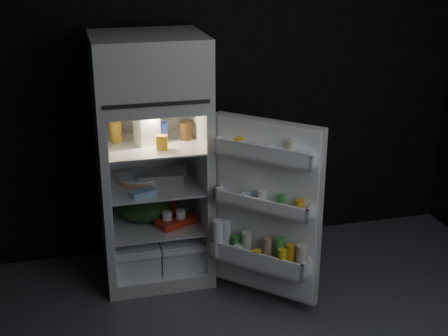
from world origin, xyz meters
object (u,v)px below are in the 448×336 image
object	(u,v)px
refrigerator	(151,151)
milk_jug	(147,127)
egg_carton	(161,179)
yogurt_tray	(175,222)
fridge_door	(265,214)

from	to	relation	value
refrigerator	milk_jug	size ratio (longest dim) A/B	7.42
refrigerator	egg_carton	world-z (taller)	refrigerator
egg_carton	yogurt_tray	bearing A→B (deg)	-40.28
fridge_door	milk_jug	world-z (taller)	fridge_door
milk_jug	yogurt_tray	distance (m)	0.72
refrigerator	milk_jug	world-z (taller)	refrigerator
fridge_door	egg_carton	size ratio (longest dim) A/B	3.85
refrigerator	fridge_door	distance (m)	0.95
fridge_door	yogurt_tray	size ratio (longest dim) A/B	4.49
refrigerator	yogurt_tray	world-z (taller)	refrigerator
egg_carton	fridge_door	bearing A→B (deg)	-38.12
refrigerator	yogurt_tray	xyz separation A→B (m)	(0.13, -0.14, -0.50)
milk_jug	egg_carton	distance (m)	0.39
milk_jug	yogurt_tray	size ratio (longest dim) A/B	0.88
fridge_door	milk_jug	bearing A→B (deg)	138.05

